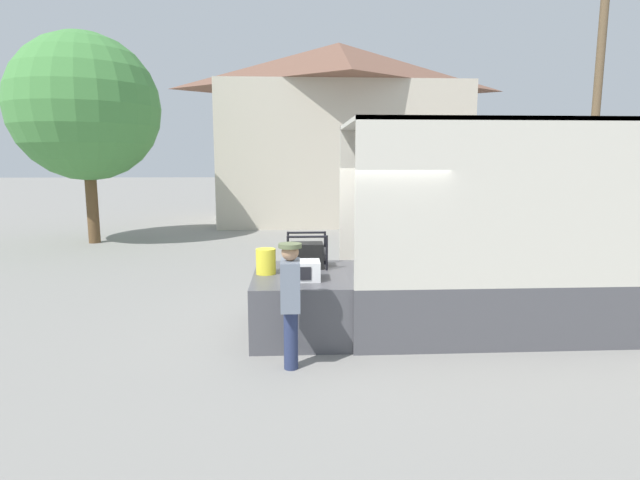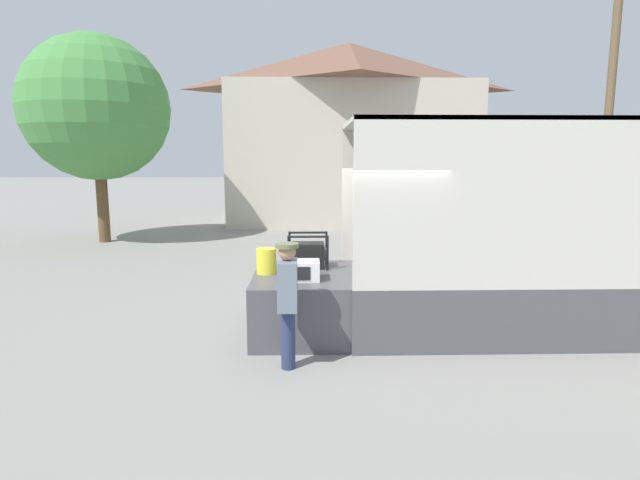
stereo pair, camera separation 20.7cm
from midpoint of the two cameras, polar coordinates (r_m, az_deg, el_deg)
name	(u,v)px [view 1 (the left image)]	position (r m, az deg, el deg)	size (l,w,h in m)	color
ground_plane	(345,329)	(7.96, 2.15, -10.19)	(160.00, 160.00, 0.00)	gray
box_truck	(574,266)	(8.80, 26.44, -2.64)	(6.27, 2.15, 3.19)	silver
tailgate_deck	(300,302)	(7.79, -3.07, -7.11)	(1.42, 2.04, 0.91)	#4C4C51
microwave	(303,270)	(7.24, -2.74, -3.50)	(0.48, 0.43, 0.28)	white
portable_generator	(308,255)	(8.07, -2.09, -1.69)	(0.65, 0.50, 0.56)	black
orange_bucket	(266,261)	(7.66, -6.98, -2.44)	(0.30, 0.30, 0.39)	yellow
worker_person	(290,293)	(6.26, -4.35, -6.12)	(0.29, 0.44, 1.61)	navy
house_backdrop	(338,132)	(22.73, 1.84, 12.27)	(10.49, 7.18, 7.73)	beige
utility_pole	(597,103)	(20.33, 28.79, 13.52)	(1.80, 0.28, 8.91)	brown
street_tree	(85,108)	(17.76, -25.55, 13.47)	(4.55, 4.55, 6.56)	brown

